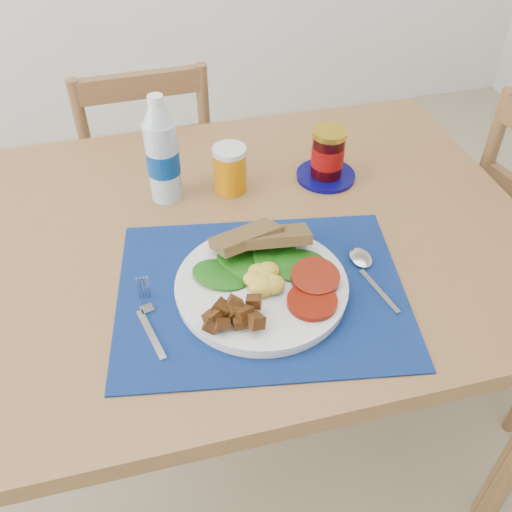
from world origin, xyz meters
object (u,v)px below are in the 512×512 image
(chair_far, at_px, (148,159))
(breakfast_plate, at_px, (259,285))
(water_bottle, at_px, (162,155))
(jam_on_saucer, at_px, (327,157))
(juice_glass, at_px, (230,170))

(chair_far, bearing_deg, breakfast_plate, 97.03)
(water_bottle, height_order, jam_on_saucer, water_bottle)
(chair_far, relative_size, jam_on_saucer, 7.85)
(juice_glass, bearing_deg, breakfast_plate, -93.54)
(breakfast_plate, height_order, juice_glass, juice_glass)
(water_bottle, distance_m, jam_on_saucer, 0.36)
(chair_far, xyz_separation_m, water_bottle, (0.02, -0.50, 0.32))
(chair_far, xyz_separation_m, breakfast_plate, (0.14, -0.84, 0.24))
(chair_far, xyz_separation_m, juice_glass, (0.16, -0.51, 0.26))
(chair_far, distance_m, jam_on_saucer, 0.69)
(juice_glass, bearing_deg, chair_far, 107.15)
(chair_far, distance_m, juice_glass, 0.59)
(jam_on_saucer, bearing_deg, chair_far, 126.17)
(breakfast_plate, bearing_deg, water_bottle, 101.68)
(water_bottle, height_order, juice_glass, water_bottle)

